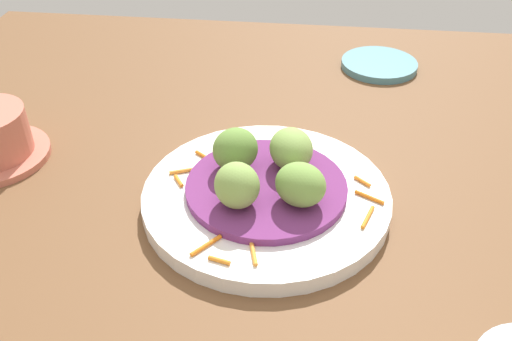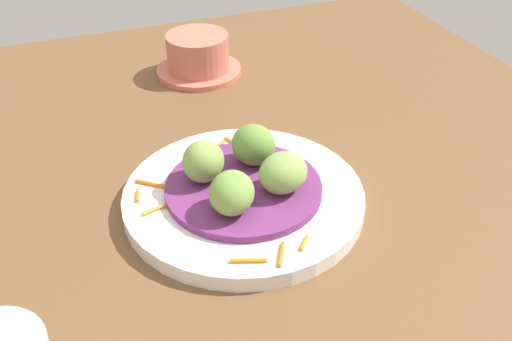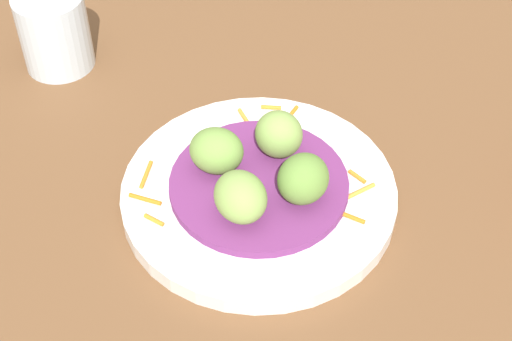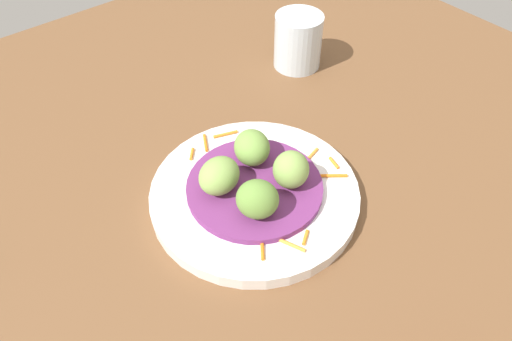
{
  "view_description": "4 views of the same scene",
  "coord_description": "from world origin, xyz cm",
  "px_view_note": "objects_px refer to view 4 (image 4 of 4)",
  "views": [
    {
      "loc": [
        2.1,
        -38.89,
        38.82
      ],
      "look_at": [
        -3.41,
        6.93,
        5.09
      ],
      "focal_mm": 39.2,
      "sensor_mm": 36.0,
      "label": 1
    },
    {
      "loc": [
        44.37,
        -10.96,
        41.28
      ],
      "look_at": [
        -3.39,
        7.32,
        5.13
      ],
      "focal_mm": 41.7,
      "sensor_mm": 36.0,
      "label": 2
    },
    {
      "loc": [
        5.94,
        53.02,
        55.96
      ],
      "look_at": [
        -2.11,
        4.25,
        4.78
      ],
      "focal_mm": 54.75,
      "sensor_mm": 36.0,
      "label": 3
    },
    {
      "loc": [
        -32.75,
        30.33,
        47.64
      ],
      "look_at": [
        -1.42,
        4.62,
        5.86
      ],
      "focal_mm": 34.47,
      "sensor_mm": 36.0,
      "label": 4
    }
  ],
  "objects_px": {
    "water_glass": "(298,41)",
    "guac_scoop_back": "(257,199)",
    "guac_scoop_center": "(252,148)",
    "main_plate": "(255,194)",
    "guac_scoop_right": "(218,174)",
    "guac_scoop_left": "(291,170)"
  },
  "relations": [
    {
      "from": "guac_scoop_center",
      "to": "water_glass",
      "type": "distance_m",
      "value": 0.26
    },
    {
      "from": "guac_scoop_left",
      "to": "guac_scoop_center",
      "type": "height_order",
      "value": "guac_scoop_left"
    },
    {
      "from": "main_plate",
      "to": "guac_scoop_left",
      "type": "xyz_separation_m",
      "value": [
        -0.02,
        -0.03,
        0.04
      ]
    },
    {
      "from": "guac_scoop_left",
      "to": "guac_scoop_back",
      "type": "xyz_separation_m",
      "value": [
        -0.01,
        0.06,
        0.0
      ]
    },
    {
      "from": "guac_scoop_back",
      "to": "guac_scoop_center",
      "type": "bearing_deg",
      "value": -34.96
    },
    {
      "from": "guac_scoop_right",
      "to": "guac_scoop_left",
      "type": "bearing_deg",
      "value": -124.96
    },
    {
      "from": "guac_scoop_center",
      "to": "guac_scoop_right",
      "type": "bearing_deg",
      "value": 100.04
    },
    {
      "from": "guac_scoop_right",
      "to": "guac_scoop_back",
      "type": "height_order",
      "value": "guac_scoop_back"
    },
    {
      "from": "guac_scoop_left",
      "to": "water_glass",
      "type": "height_order",
      "value": "water_glass"
    },
    {
      "from": "water_glass",
      "to": "guac_scoop_left",
      "type": "bearing_deg",
      "value": 135.54
    },
    {
      "from": "guac_scoop_left",
      "to": "guac_scoop_center",
      "type": "bearing_deg",
      "value": 10.04
    },
    {
      "from": "guac_scoop_center",
      "to": "water_glass",
      "type": "xyz_separation_m",
      "value": [
        0.15,
        -0.21,
        -0.0
      ]
    },
    {
      "from": "guac_scoop_left",
      "to": "water_glass",
      "type": "bearing_deg",
      "value": -44.46
    },
    {
      "from": "guac_scoop_left",
      "to": "guac_scoop_center",
      "type": "distance_m",
      "value": 0.06
    },
    {
      "from": "main_plate",
      "to": "water_glass",
      "type": "xyz_separation_m",
      "value": [
        0.18,
        -0.24,
        0.03
      ]
    },
    {
      "from": "guac_scoop_center",
      "to": "main_plate",
      "type": "bearing_deg",
      "value": 145.04
    },
    {
      "from": "guac_scoop_left",
      "to": "guac_scoop_right",
      "type": "height_order",
      "value": "guac_scoop_left"
    },
    {
      "from": "main_plate",
      "to": "guac_scoop_back",
      "type": "xyz_separation_m",
      "value": [
        -0.03,
        0.02,
        0.04
      ]
    },
    {
      "from": "guac_scoop_center",
      "to": "guac_scoop_back",
      "type": "height_order",
      "value": "guac_scoop_back"
    },
    {
      "from": "guac_scoop_left",
      "to": "guac_scoop_right",
      "type": "relative_size",
      "value": 0.87
    },
    {
      "from": "water_glass",
      "to": "guac_scoop_right",
      "type": "bearing_deg",
      "value": 120.15
    },
    {
      "from": "water_glass",
      "to": "guac_scoop_back",
      "type": "bearing_deg",
      "value": 129.67
    }
  ]
}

